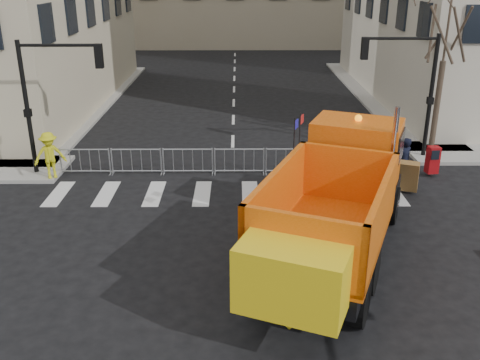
{
  "coord_description": "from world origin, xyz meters",
  "views": [
    {
      "loc": [
        0.23,
        -12.97,
        7.9
      ],
      "look_at": [
        0.31,
        2.5,
        1.74
      ],
      "focal_mm": 40.0,
      "sensor_mm": 36.0,
      "label": 1
    }
  ],
  "objects_px": {
    "cop_c": "(349,155)",
    "worker": "(50,155)",
    "plow_truck": "(337,200)",
    "cop_b": "(348,163)",
    "cop_a": "(404,161)",
    "newspaper_box": "(433,160)"
  },
  "relations": [
    {
      "from": "cop_c",
      "to": "worker",
      "type": "distance_m",
      "value": 11.74
    },
    {
      "from": "plow_truck",
      "to": "cop_b",
      "type": "xyz_separation_m",
      "value": [
        1.49,
        5.72,
        -0.96
      ]
    },
    {
      "from": "plow_truck",
      "to": "cop_a",
      "type": "distance_m",
      "value": 7.0
    },
    {
      "from": "worker",
      "to": "newspaper_box",
      "type": "bearing_deg",
      "value": -23.97
    },
    {
      "from": "plow_truck",
      "to": "cop_a",
      "type": "xyz_separation_m",
      "value": [
        3.66,
        5.88,
        -0.97
      ]
    },
    {
      "from": "plow_truck",
      "to": "cop_c",
      "type": "xyz_separation_m",
      "value": [
        1.64,
        6.36,
        -0.89
      ]
    },
    {
      "from": "cop_a",
      "to": "newspaper_box",
      "type": "height_order",
      "value": "cop_a"
    },
    {
      "from": "plow_truck",
      "to": "cop_c",
      "type": "height_order",
      "value": "plow_truck"
    },
    {
      "from": "worker",
      "to": "newspaper_box",
      "type": "height_order",
      "value": "worker"
    },
    {
      "from": "cop_a",
      "to": "cop_b",
      "type": "height_order",
      "value": "cop_b"
    },
    {
      "from": "cop_c",
      "to": "plow_truck",
      "type": "bearing_deg",
      "value": 29.12
    },
    {
      "from": "plow_truck",
      "to": "worker",
      "type": "xyz_separation_m",
      "value": [
        -10.11,
        6.27,
        -0.83
      ]
    },
    {
      "from": "newspaper_box",
      "to": "cop_b",
      "type": "bearing_deg",
      "value": -172.64
    },
    {
      "from": "cop_a",
      "to": "cop_c",
      "type": "height_order",
      "value": "cop_c"
    },
    {
      "from": "cop_a",
      "to": "plow_truck",
      "type": "bearing_deg",
      "value": 27.25
    },
    {
      "from": "cop_b",
      "to": "cop_c",
      "type": "distance_m",
      "value": 0.66
    },
    {
      "from": "worker",
      "to": "newspaper_box",
      "type": "xyz_separation_m",
      "value": [
        15.21,
        0.48,
        -0.38
      ]
    },
    {
      "from": "cop_b",
      "to": "newspaper_box",
      "type": "relative_size",
      "value": 1.73
    },
    {
      "from": "cop_a",
      "to": "cop_b",
      "type": "xyz_separation_m",
      "value": [
        -2.17,
        -0.16,
        0.01
      ]
    },
    {
      "from": "cop_a",
      "to": "worker",
      "type": "xyz_separation_m",
      "value": [
        -13.76,
        0.39,
        0.14
      ]
    },
    {
      "from": "plow_truck",
      "to": "cop_b",
      "type": "relative_size",
      "value": 5.98
    },
    {
      "from": "cop_c",
      "to": "newspaper_box",
      "type": "height_order",
      "value": "cop_c"
    }
  ]
}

